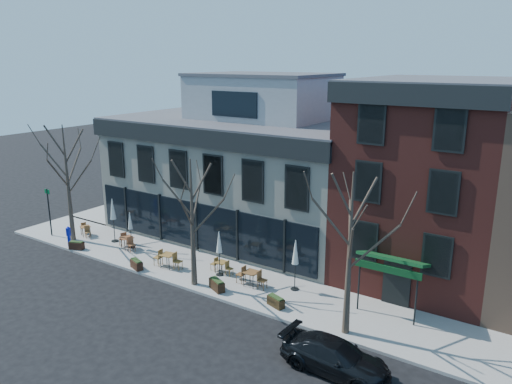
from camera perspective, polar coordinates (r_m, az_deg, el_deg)
The scene contains 24 objects.
ground at distance 32.77m, azimuth -6.57°, elevation -6.94°, with size 120.00×120.00×0.00m, color black.
sidewalk_front at distance 29.31m, azimuth -4.41°, elevation -9.46°, with size 33.50×4.70×0.15m, color gray.
sidewalk_side at distance 44.26m, azimuth -12.70°, elevation -1.27°, with size 4.50×12.00×0.15m, color gray.
corner_building at distance 35.18m, azimuth -1.37°, elevation 2.74°, with size 18.39×10.39×11.10m.
red_brick_building at distance 29.57m, azimuth 19.46°, elevation 1.32°, with size 8.20×11.78×11.18m.
tree_corner at distance 35.52m, azimuth -20.71°, elevation 1.09°, with size 3.93×3.98×7.92m.
tree_mid at distance 26.85m, azimuth -7.28°, elevation -3.35°, with size 3.50×3.55×7.04m.
tree_right at distance 22.23m, azimuth 10.66°, elevation -6.84°, with size 3.72×3.77×7.48m.
sign_pole at distance 37.51m, azimuth -22.58°, elevation -1.83°, with size 0.50×0.10×3.40m.
parked_sedan at distance 21.22m, azimuth 9.02°, elevation -18.11°, with size 1.85×4.55×1.32m, color black.
call_box at distance 35.27m, azimuth -20.62°, elevation -4.69°, with size 0.28×0.28×1.40m.
cafe_set_0 at distance 37.10m, azimuth -18.91°, elevation -4.09°, with size 1.60×0.97×0.83m.
cafe_set_1 at distance 33.78m, azimuth -14.53°, elevation -5.49°, with size 1.88×1.01×0.97m.
cafe_set_2 at distance 30.35m, azimuth -10.05°, elevation -7.55°, with size 1.97×0.87×1.02m.
cafe_set_3 at distance 29.26m, azimuth -3.94°, elevation -8.42°, with size 1.59×0.67×0.83m.
cafe_set_4 at distance 27.60m, azimuth -0.52°, elevation -9.68°, with size 1.90×0.77×1.00m.
umbrella_0 at distance 34.79m, azimuth -16.05°, elevation -2.14°, with size 0.48×0.48×3.03m.
umbrella_1 at distance 33.51m, azimuth -14.19°, elevation -3.40°, with size 0.39×0.39×2.44m.
umbrella_3 at distance 28.43m, azimuth -4.24°, elevation -6.01°, with size 0.42×0.42×2.65m.
umbrella_4 at distance 26.66m, azimuth 4.52°, elevation -7.18°, with size 0.45×0.45×2.83m.
planter_0 at distance 34.73m, azimuth -19.83°, elevation -5.75°, with size 1.04×0.72×0.54m.
planter_1 at distance 30.64m, azimuth -13.50°, elevation -8.02°, with size 1.07×0.70×0.56m.
planter_2 at distance 27.30m, azimuth -4.49°, elevation -10.52°, with size 1.16×0.85×0.60m.
planter_3 at distance 25.60m, azimuth 2.28°, elevation -12.38°, with size 1.04×0.68×0.54m.
Camera 1 is at (19.90, -23.01, 12.18)m, focal length 35.00 mm.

